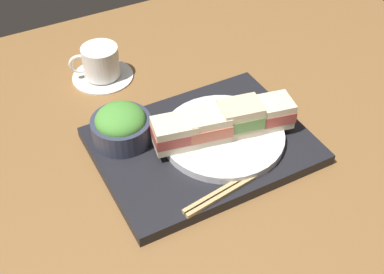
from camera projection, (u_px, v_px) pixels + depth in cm
name	position (u px, v px, depth cm)	size (l,w,h in cm)	color
ground_plane	(190.00, 129.00, 101.97)	(140.00, 100.00, 3.00)	brown
serving_tray	(202.00, 146.00, 94.74)	(38.37, 29.09, 2.16)	black
sandwich_plate	(223.00, 136.00, 93.94)	(22.65, 22.65, 1.52)	silver
sandwich_nearmost	(174.00, 133.00, 89.57)	(8.54, 6.97, 5.15)	beige
sandwich_inner_near	(208.00, 126.00, 90.92)	(8.81, 7.31, 5.32)	beige
sandwich_inner_far	(240.00, 117.00, 92.12)	(8.54, 7.11, 5.91)	beige
sandwich_farmost	(271.00, 112.00, 93.81)	(8.65, 7.12, 5.08)	beige
salad_bowl	(120.00, 124.00, 92.58)	(11.01, 11.01, 7.09)	#33384C
chopsticks_pair	(229.00, 189.00, 84.99)	(18.10, 4.30, 0.70)	tan
coffee_cup	(101.00, 64.00, 110.05)	(13.37, 13.34, 7.54)	white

